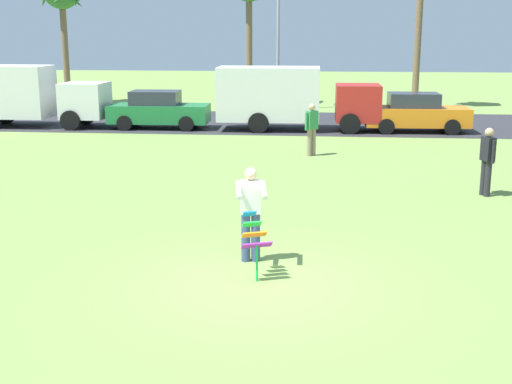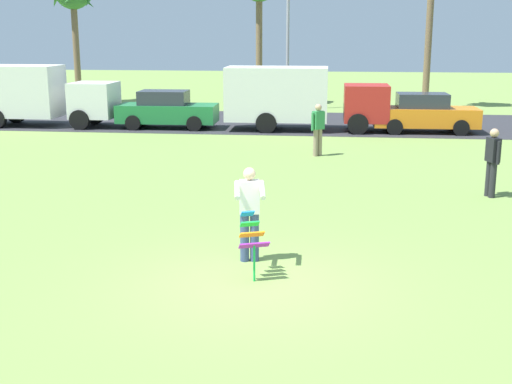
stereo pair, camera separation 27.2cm
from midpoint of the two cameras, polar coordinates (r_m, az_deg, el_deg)
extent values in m
plane|color=olive|center=(11.23, 0.69, -7.83)|extent=(120.00, 120.00, 0.00)
cube|color=#2D2D33|center=(30.91, 4.65, 5.85)|extent=(120.00, 8.00, 0.01)
cylinder|color=#384772|center=(12.21, 0.51, -3.82)|extent=(0.16, 0.16, 0.90)
cylinder|color=#384772|center=(12.20, -0.33, -3.83)|extent=(0.16, 0.16, 0.90)
cube|color=silver|center=(12.01, 0.09, -0.41)|extent=(0.39, 0.27, 0.60)
sphere|color=beige|center=(11.91, 0.09, 1.55)|extent=(0.22, 0.22, 0.22)
cylinder|color=silver|center=(11.73, 1.21, 0.18)|extent=(0.18, 0.59, 0.24)
cylinder|color=silver|center=(11.72, -0.94, 0.16)|extent=(0.18, 0.59, 0.24)
cube|color=blue|center=(11.51, -0.05, -1.84)|extent=(0.26, 0.21, 0.12)
cube|color=green|center=(11.40, 0.15, -2.71)|extent=(0.35, 0.24, 0.12)
cube|color=orange|center=(11.28, 0.35, -3.60)|extent=(0.44, 0.28, 0.12)
cube|color=purple|center=(11.17, 0.55, -4.51)|extent=(0.53, 0.31, 0.12)
cylinder|color=green|center=(11.27, 0.55, -6.03)|extent=(0.04, 0.04, 0.63)
cube|color=silver|center=(30.15, -13.23, 7.57)|extent=(1.80, 1.90, 1.50)
cube|color=silver|center=(31.56, -19.66, 8.04)|extent=(4.20, 2.00, 2.20)
cylinder|color=black|center=(31.20, -13.20, 6.38)|extent=(0.84, 0.28, 0.84)
cylinder|color=black|center=(29.49, -14.40, 5.92)|extent=(0.84, 0.28, 0.84)
cylinder|color=black|center=(32.65, -19.37, 6.27)|extent=(0.84, 0.28, 0.84)
cube|color=#1E7238|center=(29.27, -7.20, 6.61)|extent=(4.23, 1.78, 0.76)
cube|color=#282D38|center=(29.24, -7.53, 7.90)|extent=(2.04, 1.43, 0.60)
cylinder|color=black|center=(29.84, -4.39, 6.19)|extent=(0.64, 0.23, 0.64)
cylinder|color=black|center=(28.27, -4.96, 5.77)|extent=(0.64, 0.23, 0.64)
cylinder|color=black|center=(30.40, -9.26, 6.19)|extent=(0.64, 0.23, 0.64)
cylinder|color=black|center=(28.86, -10.07, 5.77)|extent=(0.64, 0.23, 0.64)
cube|color=#B2231E|center=(28.44, 9.55, 7.41)|extent=(1.83, 1.93, 1.50)
cube|color=silver|center=(28.42, 2.04, 8.29)|extent=(4.23, 2.06, 2.20)
cylinder|color=black|center=(29.42, 8.71, 6.17)|extent=(0.84, 0.29, 0.84)
cylinder|color=black|center=(27.60, 8.88, 5.69)|extent=(0.84, 0.29, 0.84)
cylinder|color=black|center=(29.47, 1.45, 6.33)|extent=(0.84, 0.29, 0.84)
cylinder|color=black|center=(27.65, 1.15, 5.86)|extent=(0.84, 0.29, 0.84)
cube|color=orange|center=(28.68, 14.35, 6.16)|extent=(4.24, 1.79, 0.76)
cube|color=#282D38|center=(28.59, 14.13, 7.48)|extent=(2.05, 1.44, 0.60)
cylinder|color=black|center=(29.73, 16.57, 5.65)|extent=(0.64, 0.23, 0.64)
cylinder|color=black|center=(28.17, 17.18, 5.20)|extent=(0.64, 0.23, 0.64)
cylinder|color=black|center=(29.34, 11.55, 5.83)|extent=(0.64, 0.23, 0.64)
cylinder|color=black|center=(27.75, 11.89, 5.39)|extent=(0.64, 0.23, 0.64)
cylinder|color=brown|center=(40.41, -14.74, 11.56)|extent=(0.36, 0.36, 6.07)
cylinder|color=brown|center=(38.41, 0.47, 12.20)|extent=(0.36, 0.36, 6.46)
cylinder|color=brown|center=(37.72, 14.62, 13.34)|extent=(0.36, 0.36, 8.55)
cylinder|color=#9E9EA3|center=(35.76, 2.92, 12.52)|extent=(0.16, 0.16, 7.00)
cylinder|color=#26262B|center=(18.04, 19.46, 1.08)|extent=(0.16, 0.16, 0.90)
cylinder|color=#26262B|center=(17.89, 19.76, 0.96)|extent=(0.16, 0.16, 0.90)
cube|color=black|center=(17.83, 19.80, 3.37)|extent=(0.33, 0.41, 0.60)
sphere|color=tan|center=(17.77, 19.91, 4.71)|extent=(0.22, 0.22, 0.22)
cylinder|color=black|center=(18.03, 19.38, 3.40)|extent=(0.09, 0.09, 0.58)
cylinder|color=black|center=(17.64, 20.21, 3.12)|extent=(0.09, 0.09, 0.58)
cylinder|color=gray|center=(22.59, 5.40, 4.16)|extent=(0.16, 0.16, 0.90)
cylinder|color=gray|center=(22.71, 5.74, 4.20)|extent=(0.16, 0.16, 0.90)
cube|color=#338C4C|center=(22.54, 5.62, 6.06)|extent=(0.41, 0.41, 0.60)
sphere|color=tan|center=(22.49, 5.64, 7.12)|extent=(0.22, 0.22, 0.22)
cylinder|color=#338C4C|center=(22.39, 5.15, 5.93)|extent=(0.09, 0.09, 0.58)
cylinder|color=#338C4C|center=(22.70, 6.07, 6.02)|extent=(0.09, 0.09, 0.58)
camera|label=1|loc=(0.14, -89.40, 0.14)|focal=47.39mm
camera|label=2|loc=(0.14, 90.60, -0.14)|focal=47.39mm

